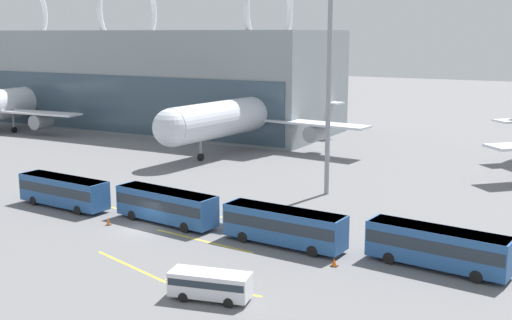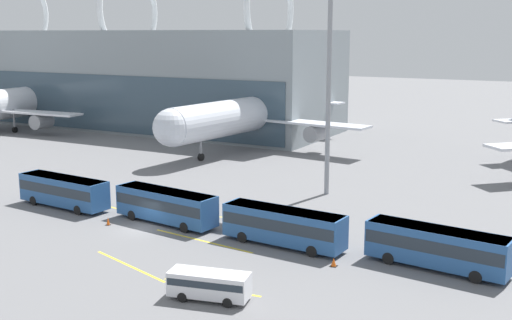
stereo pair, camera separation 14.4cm
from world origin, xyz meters
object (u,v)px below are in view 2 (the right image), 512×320
Objects in this scene: shuttle_bus_1 at (166,204)px; traffic_cone_0 at (108,221)px; service_van_foreground at (209,283)px; shuttle_bus_2 at (283,224)px; airliner_at_gate_far at (255,113)px; shuttle_bus_3 at (437,245)px; shuttle_bus_0 at (64,190)px; traffic_cone_1 at (334,262)px; floodlight_mast at (330,12)px.

shuttle_bus_1 is 5.90m from traffic_cone_0.
service_van_foreground is (13.86, -13.67, -0.74)m from shuttle_bus_1.
service_van_foreground is (0.59, -13.07, -0.74)m from shuttle_bus_2.
airliner_at_gate_far is at bearing -76.73° from service_van_foreground.
traffic_cone_0 is (-4.64, -3.29, -1.56)m from shuttle_bus_1.
airliner_at_gate_far is 50.15m from shuttle_bus_2.
airliner_at_gate_far reaches higher than shuttle_bus_2.
shuttle_bus_3 is at bearing 49.83° from airliner_at_gate_far.
airliner_at_gate_far is 3.81× the size of shuttle_bus_1.
shuttle_bus_3 is (26.53, 0.16, 0.00)m from shuttle_bus_1.
airliner_at_gate_far reaches higher than shuttle_bus_0.
traffic_cone_1 is (23.77, 0.01, -0.05)m from traffic_cone_0.
traffic_cone_1 is (5.28, 10.39, -0.87)m from service_van_foreground.
shuttle_bus_0 and shuttle_bus_3 have the same top height.
shuttle_bus_2 is at bearing -78.79° from floodlight_mast.
shuttle_bus_2 reaches higher than traffic_cone_0.
airliner_at_gate_far is at bearing 139.93° from shuttle_bus_3.
traffic_cone_1 is at bearing 41.81° from airliner_at_gate_far.
shuttle_bus_1 is at bearing -173.05° from shuttle_bus_3.
floodlight_mast is 33.12m from traffic_cone_0.
shuttle_bus_1 is (12.93, -42.00, -3.71)m from airliner_at_gate_far.
service_van_foreground is at bearing -21.57° from shuttle_bus_0.
airliner_at_gate_far is 44.10m from shuttle_bus_1.
service_van_foreground is 0.20× the size of floodlight_mast.
shuttle_bus_3 is 1.91× the size of service_van_foreground.
shuttle_bus_0 is at bearing -38.33° from service_van_foreground.
service_van_foreground is at bearing -37.70° from shuttle_bus_1.
shuttle_bus_0 is 9.20m from traffic_cone_0.
traffic_cone_0 is (8.29, -45.29, -5.27)m from airliner_at_gate_far.
service_van_foreground is at bearing -116.92° from traffic_cone_1.
shuttle_bus_1 is at bearing 6.49° from shuttle_bus_0.
shuttle_bus_0 is 35.19m from floodlight_mast.
airliner_at_gate_far is 3.84× the size of shuttle_bus_2.
traffic_cone_1 is (19.13, -3.28, -1.61)m from shuttle_bus_1.
shuttle_bus_0 is at bearing -140.00° from floodlight_mast.
shuttle_bus_1 is (13.26, 0.50, 0.00)m from shuttle_bus_0.
shuttle_bus_0 is at bearing 175.09° from traffic_cone_1.
traffic_cone_0 is at bearing -137.73° from shuttle_bus_1.
floodlight_mast is (-3.80, 19.17, 18.93)m from shuttle_bus_2.
shuttle_bus_3 reaches higher than traffic_cone_0.
shuttle_bus_3 is 31.44m from floodlight_mast.
shuttle_bus_1 is 19.48m from service_van_foreground.
shuttle_bus_0 is (-0.34, -42.50, -3.71)m from airliner_at_gate_far.
shuttle_bus_0 is at bearing 162.07° from traffic_cone_0.
shuttle_bus_2 and shuttle_bus_3 have the same top height.
traffic_cone_1 is (-7.40, -3.44, -1.61)m from shuttle_bus_3.
shuttle_bus_0 is 32.55m from traffic_cone_1.
floodlight_mast is 38.62× the size of traffic_cone_0.
airliner_at_gate_far is at bearing 125.67° from shuttle_bus_2.
shuttle_bus_2 is 18.17m from traffic_cone_0.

